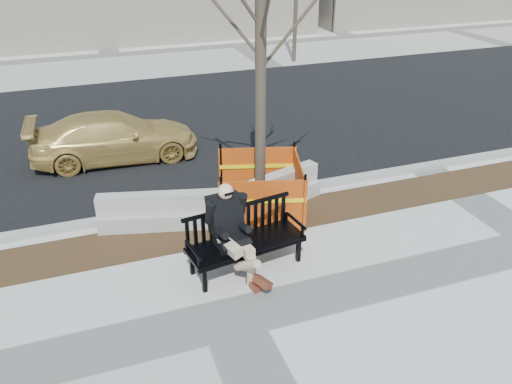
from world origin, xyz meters
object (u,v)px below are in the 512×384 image
Objects in this scene: sedan at (118,158)px; jersey_barrier_right at (267,208)px; tree_fence at (260,213)px; jersey_barrier_left at (166,226)px; bench at (246,267)px; seated_man at (231,270)px.

jersey_barrier_right is (2.74, -3.74, 0.00)m from sedan.
tree_fence reaches higher than sedan.
jersey_barrier_left is at bearing 161.57° from jersey_barrier_right.
tree_fence is 2.43× the size of jersey_barrier_right.
bench is at bearing -138.66° from jersey_barrier_right.
jersey_barrier_left is 1.00× the size of jersey_barrier_right.
tree_fence reaches higher than bench.
sedan is at bearing 95.04° from seated_man.
tree_fence is 1.97m from jersey_barrier_left.
seated_man is (-0.28, 0.01, 0.00)m from bench.
tree_fence is (1.17, 1.69, 0.00)m from seated_man.
tree_fence is 0.26m from jersey_barrier_right.
jersey_barrier_right is at bearing 44.31° from seated_man.
bench is 1.92m from tree_fence.
bench is 5.82m from sedan.
sedan is (-2.52, 3.88, 0.00)m from tree_fence.
jersey_barrier_right is at bearing 50.58° from bench.
jersey_barrier_right is at bearing 33.10° from tree_fence.
bench is at bearing -11.52° from seated_man.
seated_man is 2.06m from tree_fence.
bench is at bearing -161.72° from sedan.
tree_fence is at bearing 53.98° from bench.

